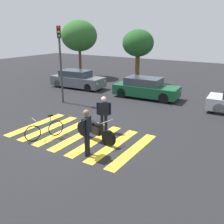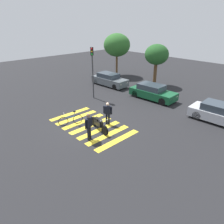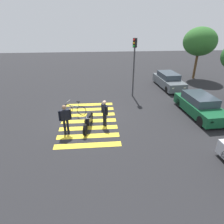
% 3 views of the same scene
% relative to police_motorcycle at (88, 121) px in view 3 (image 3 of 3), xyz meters
% --- Properties ---
extents(ground_plane, '(60.00, 60.00, 0.00)m').
position_rel_police_motorcycle_xyz_m(ground_plane, '(-0.89, 0.00, -0.47)').
color(ground_plane, '#232326').
extents(police_motorcycle, '(2.21, 0.72, 1.05)m').
position_rel_police_motorcycle_xyz_m(police_motorcycle, '(0.00, 0.00, 0.00)').
color(police_motorcycle, black).
rests_on(police_motorcycle, ground_plane).
extents(leaning_bicycle, '(0.72, 1.64, 1.01)m').
position_rel_police_motorcycle_xyz_m(leaning_bicycle, '(-1.97, -0.97, -0.08)').
color(leaning_bicycle, black).
rests_on(leaning_bicycle, ground_plane).
extents(officer_on_foot, '(0.35, 0.67, 1.79)m').
position_rel_police_motorcycle_xyz_m(officer_on_foot, '(0.52, -1.23, 0.57)').
color(officer_on_foot, black).
rests_on(officer_on_foot, ground_plane).
extents(officer_by_motorcycle, '(0.61, 0.39, 1.67)m').
position_rel_police_motorcycle_xyz_m(officer_by_motorcycle, '(-0.24, 1.01, 0.49)').
color(officer_by_motorcycle, black).
rests_on(officer_by_motorcycle, ground_plane).
extents(crosswalk_stripes, '(5.85, 3.55, 0.01)m').
position_rel_police_motorcycle_xyz_m(crosswalk_stripes, '(-0.89, 0.00, -0.46)').
color(crosswalk_stripes, yellow).
rests_on(crosswalk_stripes, ground_plane).
extents(car_grey_coupe, '(4.42, 1.92, 1.41)m').
position_rel_police_motorcycle_xyz_m(car_grey_coupe, '(-7.18, 7.55, 0.21)').
color(car_grey_coupe, black).
rests_on(car_grey_coupe, ground_plane).
extents(car_green_compact, '(4.47, 1.98, 1.40)m').
position_rel_police_motorcycle_xyz_m(car_green_compact, '(-1.20, 7.58, 0.21)').
color(car_green_compact, black).
rests_on(car_green_compact, ground_plane).
extents(traffic_light_pole, '(0.34, 0.34, 4.71)m').
position_rel_police_motorcycle_xyz_m(traffic_light_pole, '(-5.21, 3.68, 2.66)').
color(traffic_light_pole, '#38383D').
rests_on(traffic_light_pole, ground_plane).
extents(street_tree_near, '(3.39, 3.39, 5.37)m').
position_rel_police_motorcycle_xyz_m(street_tree_near, '(-10.06, 11.54, 3.44)').
color(street_tree_near, brown).
rests_on(street_tree_near, ground_plane).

